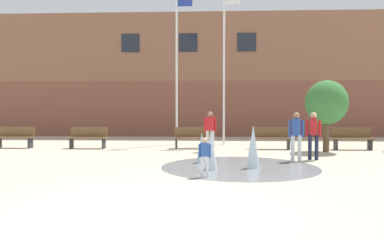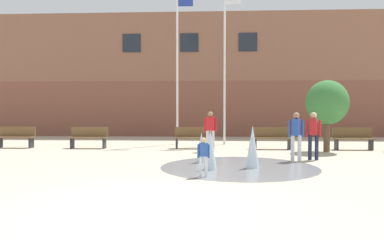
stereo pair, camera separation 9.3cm
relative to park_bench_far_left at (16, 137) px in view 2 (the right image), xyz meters
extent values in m
plane|color=#BCB299|center=(7.16, -9.42, -0.48)|extent=(100.00, 100.00, 0.00)
cube|color=brown|center=(7.16, 9.74, 1.21)|extent=(36.00, 6.00, 3.39)
cube|color=brown|center=(7.16, 9.74, 4.98)|extent=(36.00, 6.00, 4.14)
cube|color=#1E232D|center=(3.66, 6.72, 5.18)|extent=(1.10, 0.06, 1.10)
cube|color=#1E232D|center=(7.16, 6.72, 5.18)|extent=(1.10, 0.06, 1.10)
cube|color=#1E232D|center=(10.66, 6.72, 5.18)|extent=(1.10, 0.06, 1.10)
cylinder|color=gray|center=(9.31, -4.88, -0.48)|extent=(4.60, 4.60, 0.01)
cone|color=silver|center=(9.68, -5.04, 0.14)|extent=(0.40, 0.40, 1.24)
cone|color=silver|center=(8.19, -4.04, 0.00)|extent=(0.35, 0.35, 0.96)
cone|color=silver|center=(8.47, -5.38, 0.09)|extent=(0.38, 0.38, 1.13)
cube|color=#28282D|center=(-0.70, -0.06, -0.26)|extent=(0.06, 0.40, 0.44)
cube|color=#28282D|center=(0.70, -0.06, -0.26)|extent=(0.06, 0.40, 0.44)
cube|color=brown|center=(0.00, -0.06, -0.01)|extent=(1.60, 0.44, 0.05)
cube|color=brown|center=(0.00, 0.14, 0.22)|extent=(1.60, 0.04, 0.42)
cube|color=#28282D|center=(2.53, -0.10, -0.26)|extent=(0.06, 0.40, 0.44)
cube|color=#28282D|center=(3.93, -0.10, -0.26)|extent=(0.06, 0.40, 0.44)
cube|color=brown|center=(3.23, -0.10, -0.01)|extent=(1.60, 0.44, 0.05)
cube|color=brown|center=(3.23, 0.10, 0.22)|extent=(1.60, 0.04, 0.42)
cube|color=#28282D|center=(7.02, 0.06, -0.26)|extent=(0.06, 0.40, 0.44)
cube|color=#28282D|center=(8.42, 0.06, -0.26)|extent=(0.06, 0.40, 0.44)
cube|color=brown|center=(7.72, 0.06, -0.01)|extent=(1.60, 0.44, 0.05)
cube|color=brown|center=(7.72, 0.26, 0.22)|extent=(1.60, 0.04, 0.42)
cube|color=#28282D|center=(10.35, -0.05, -0.26)|extent=(0.06, 0.40, 0.44)
cube|color=#28282D|center=(11.75, -0.05, -0.26)|extent=(0.06, 0.40, 0.44)
cube|color=brown|center=(11.05, -0.05, -0.01)|extent=(1.60, 0.44, 0.05)
cube|color=brown|center=(11.05, 0.15, 0.22)|extent=(1.60, 0.04, 0.42)
cube|color=#28282D|center=(13.68, -0.09, -0.26)|extent=(0.06, 0.40, 0.44)
cube|color=#28282D|center=(15.08, -0.09, -0.26)|extent=(0.06, 0.40, 0.44)
cube|color=brown|center=(14.38, -0.09, -0.01)|extent=(1.60, 0.44, 0.05)
cube|color=brown|center=(14.38, 0.11, 0.22)|extent=(1.60, 0.04, 0.42)
cylinder|color=silver|center=(11.14, -3.58, -0.06)|extent=(0.12, 0.12, 0.84)
cylinder|color=silver|center=(11.36, -3.58, -0.06)|extent=(0.12, 0.12, 0.84)
cube|color=#284C9E|center=(11.25, -3.58, 0.63)|extent=(0.33, 0.39, 0.54)
sphere|color=#997051|center=(11.25, -3.58, 1.01)|extent=(0.21, 0.21, 0.21)
cylinder|color=#284C9E|center=(11.04, -3.58, 0.58)|extent=(0.08, 0.08, 0.55)
cylinder|color=#284C9E|center=(11.46, -3.58, 0.58)|extent=(0.08, 0.08, 0.55)
cylinder|color=silver|center=(8.24, -6.52, -0.22)|extent=(0.07, 0.07, 0.52)
cylinder|color=silver|center=(8.37, -6.52, -0.22)|extent=(0.07, 0.07, 0.52)
cube|color=#284C9E|center=(8.31, -6.52, 0.21)|extent=(0.23, 0.15, 0.33)
sphere|color=tan|center=(8.31, -6.52, 0.44)|extent=(0.13, 0.13, 0.13)
cylinder|color=#284C9E|center=(8.18, -6.52, 0.17)|extent=(0.05, 0.05, 0.34)
cylinder|color=#284C9E|center=(8.44, -6.52, 0.17)|extent=(0.05, 0.05, 0.34)
cylinder|color=silver|center=(8.35, -1.03, -0.06)|extent=(0.12, 0.12, 0.84)
cylinder|color=silver|center=(8.57, -1.03, -0.06)|extent=(0.12, 0.12, 0.84)
cube|color=red|center=(8.46, -1.03, 0.63)|extent=(0.38, 0.27, 0.54)
sphere|color=#997051|center=(8.46, -1.03, 1.01)|extent=(0.21, 0.21, 0.21)
cylinder|color=red|center=(8.25, -1.03, 0.58)|extent=(0.08, 0.08, 0.55)
cylinder|color=red|center=(8.67, -1.03, 0.58)|extent=(0.08, 0.08, 0.55)
cylinder|color=#1E233D|center=(11.77, -3.27, -0.06)|extent=(0.12, 0.12, 0.84)
cylinder|color=#1E233D|center=(11.99, -3.27, -0.06)|extent=(0.12, 0.12, 0.84)
cube|color=red|center=(11.88, -3.27, 0.63)|extent=(0.30, 0.39, 0.54)
sphere|color=tan|center=(11.88, -3.27, 1.01)|extent=(0.21, 0.21, 0.21)
cylinder|color=red|center=(11.67, -3.27, 0.58)|extent=(0.08, 0.08, 0.55)
cylinder|color=red|center=(12.09, -3.27, 0.58)|extent=(0.08, 0.08, 0.55)
cylinder|color=silver|center=(6.87, 1.96, 3.22)|extent=(0.10, 0.10, 7.40)
cube|color=#233893|center=(7.27, 1.96, 6.29)|extent=(0.70, 0.02, 0.45)
cylinder|color=silver|center=(9.12, 1.96, 3.24)|extent=(0.10, 0.10, 7.45)
cube|color=silver|center=(9.52, 1.96, 6.34)|extent=(0.70, 0.02, 0.45)
cylinder|color=brown|center=(13.06, -0.83, 0.06)|extent=(0.24, 0.24, 1.08)
ellipsoid|color=#387538|center=(13.06, -0.83, 1.47)|extent=(1.65, 1.65, 1.75)
camera|label=1|loc=(8.41, -15.84, 1.25)|focal=35.00mm
camera|label=2|loc=(8.50, -15.83, 1.25)|focal=35.00mm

